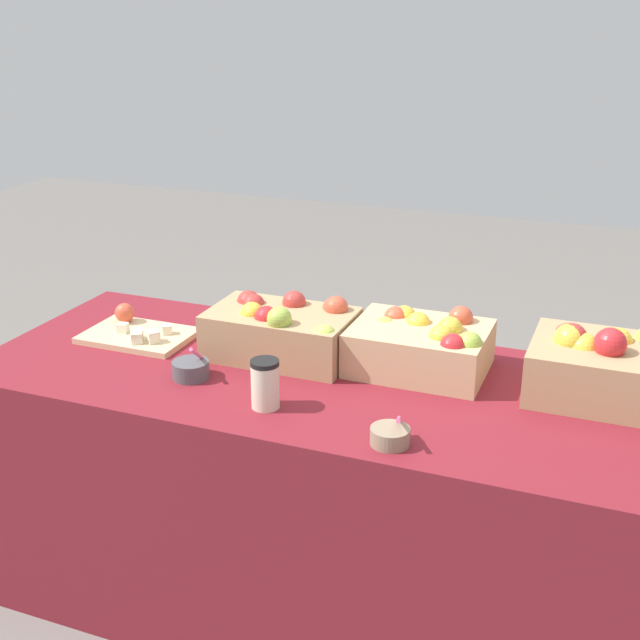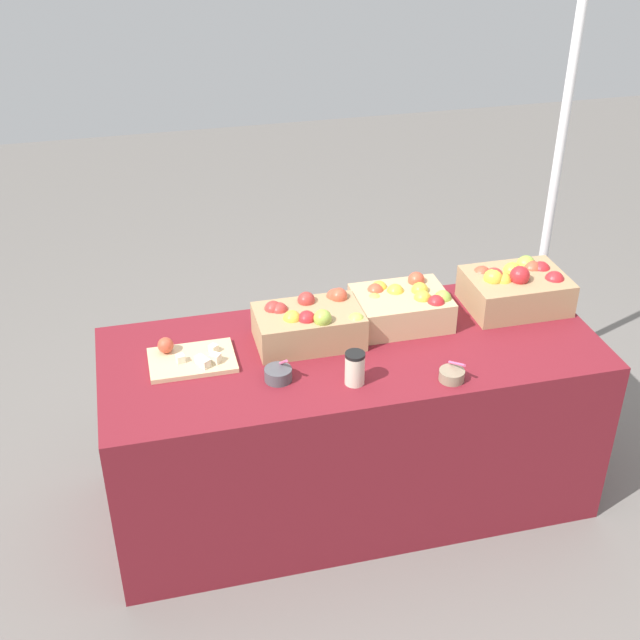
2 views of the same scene
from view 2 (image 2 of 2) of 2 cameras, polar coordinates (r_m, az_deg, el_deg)
The scene contains 10 objects.
ground_plane at distance 3.63m, azimuth 2.00°, elevation -11.74°, with size 10.00×10.00×0.00m, color slate.
table at distance 3.39m, azimuth 2.12°, elevation -7.14°, with size 1.90×0.76×0.74m, color maroon.
apple_crate_left at distance 3.50m, azimuth 13.19°, elevation 2.20°, with size 0.40×0.30×0.20m.
apple_crate_middle at distance 3.31m, azimuth 5.61°, elevation 0.98°, with size 0.36×0.28×0.17m.
apple_crate_right at distance 3.17m, azimuth -0.74°, elevation -0.25°, with size 0.40×0.25×0.18m.
cutting_board_front at distance 3.12m, azimuth -8.89°, elevation -2.58°, with size 0.32×0.22×0.08m.
sample_bowl_near at distance 3.02m, azimuth 8.99°, elevation -3.72°, with size 0.09×0.09×0.09m.
sample_bowl_mid at distance 2.99m, azimuth -2.86°, elevation -3.71°, with size 0.10×0.10×0.10m.
coffee_cup at distance 2.95m, azimuth 2.39°, elevation -3.31°, with size 0.07×0.07×0.13m.
tent_pole at distance 4.02m, azimuth 15.74°, elevation 9.12°, with size 0.04×0.04×2.08m, color white.
Camera 2 is at (-0.76, -2.55, 2.46)m, focal length 46.88 mm.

